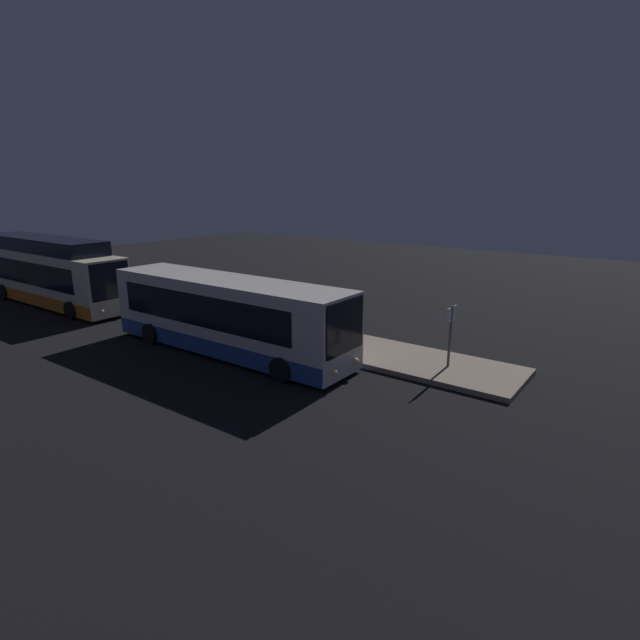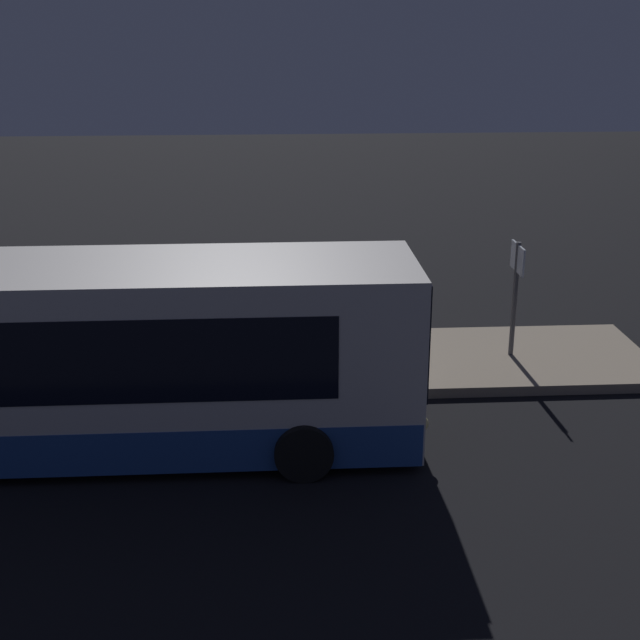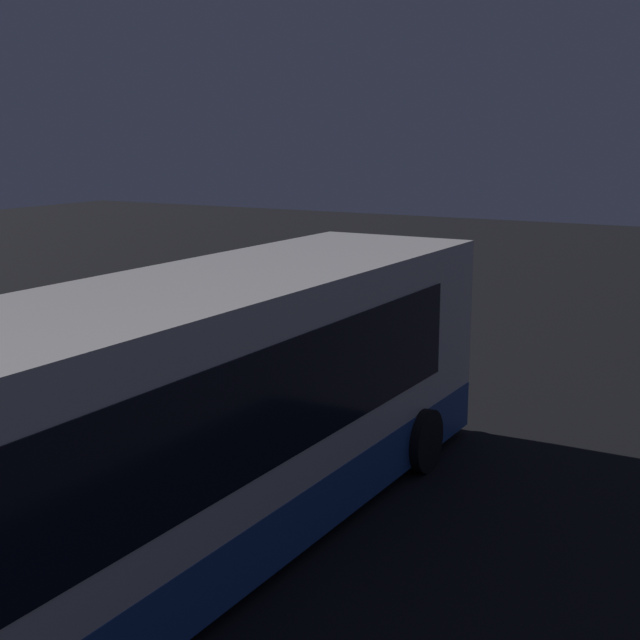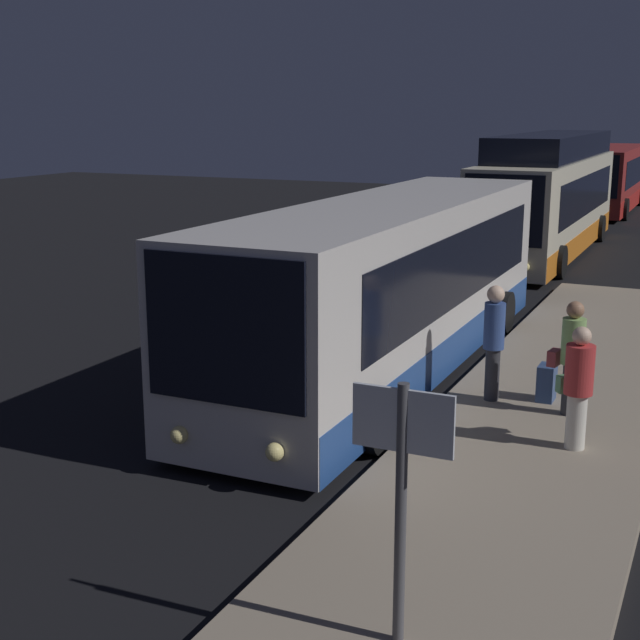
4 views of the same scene
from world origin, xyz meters
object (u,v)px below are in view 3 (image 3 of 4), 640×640
bus_lead (167,433)px  passenger_boarding (56,383)px  sign_post (307,280)px  suitcase (53,443)px  passenger_waiting (105,363)px  passenger_with_bags (110,393)px

bus_lead → passenger_boarding: (1.77, 3.55, -0.38)m
passenger_boarding → sign_post: bearing=-174.2°
passenger_boarding → suitcase: bearing=47.8°
bus_lead → sign_post: size_ratio=5.01×
passenger_boarding → passenger_waiting: bearing=-158.4°
passenger_waiting → suitcase: bearing=72.6°
passenger_boarding → sign_post: 6.71m
passenger_with_bags → sign_post: bearing=6.2°
passenger_waiting → sign_post: bearing=-135.8°
passenger_boarding → passenger_with_bags: 1.24m
passenger_boarding → sign_post: (6.67, -0.31, 0.60)m
suitcase → sign_post: 7.31m
bus_lead → passenger_boarding: bearing=63.5°
suitcase → bus_lead: bearing=-111.8°
bus_lead → suitcase: bus_lead is taller
passenger_boarding → bus_lead: bearing=71.9°
bus_lead → passenger_waiting: (3.14, 3.87, -0.43)m
bus_lead → suitcase: size_ratio=14.39×
bus_lead → sign_post: 9.04m
passenger_with_bags → sign_post: 6.93m
passenger_with_bags → sign_post: sign_post is taller
passenger_boarding → passenger_waiting: 1.41m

